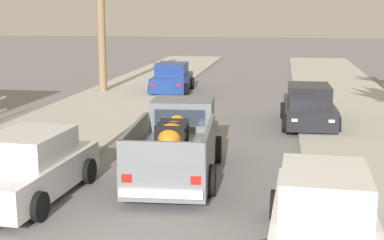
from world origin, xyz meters
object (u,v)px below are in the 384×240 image
(car_right_near, at_px, (309,107))
(pickup_truck, at_px, (177,145))
(car_left_mid, at_px, (172,79))
(car_right_mid, at_px, (323,213))
(car_left_near, at_px, (29,168))

(car_right_near, bearing_deg, pickup_truck, -117.70)
(pickup_truck, xyz_separation_m, car_right_near, (3.70, 7.05, -0.10))
(pickup_truck, xyz_separation_m, car_left_mid, (-3.07, 14.62, -0.10))
(car_right_near, relative_size, car_right_mid, 1.00)
(pickup_truck, bearing_deg, car_right_near, 62.30)
(car_left_mid, distance_m, car_right_mid, 19.86)
(car_left_mid, bearing_deg, car_right_mid, -70.76)
(car_left_near, bearing_deg, car_right_mid, -15.85)
(pickup_truck, xyz_separation_m, car_left_near, (-3.04, -2.29, -0.10))
(car_left_near, xyz_separation_m, car_right_mid, (6.51, -1.85, 0.00))
(car_left_near, height_order, car_right_near, same)
(pickup_truck, distance_m, car_right_mid, 5.40)
(car_left_near, relative_size, car_right_near, 1.01)
(car_right_near, distance_m, car_left_mid, 10.16)
(car_left_near, height_order, car_left_mid, same)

